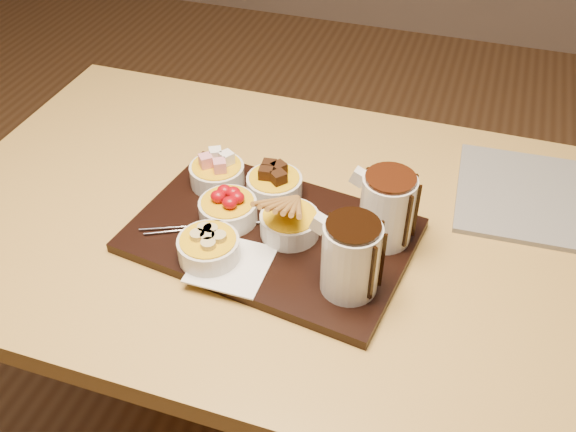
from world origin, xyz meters
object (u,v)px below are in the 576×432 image
(pitcher_dark_chocolate, at_px, (351,258))
(serving_board, at_px, (271,235))
(bowl_strawberries, at_px, (228,211))
(pitcher_milk_chocolate, at_px, (387,210))
(dining_table, at_px, (268,254))
(newspaper, at_px, (550,199))

(pitcher_dark_chocolate, bearing_deg, serving_board, 160.02)
(serving_board, height_order, bowl_strawberries, bowl_strawberries)
(bowl_strawberries, distance_m, pitcher_milk_chocolate, 0.27)
(bowl_strawberries, relative_size, pitcher_dark_chocolate, 0.83)
(dining_table, bearing_deg, serving_board, -62.96)
(dining_table, relative_size, serving_board, 2.61)
(newspaper, bearing_deg, dining_table, -160.82)
(newspaper, bearing_deg, bowl_strawberries, -157.81)
(serving_board, bearing_deg, pitcher_milk_chocolate, 21.80)
(newspaper, bearing_deg, pitcher_dark_chocolate, -134.11)
(dining_table, distance_m, pitcher_dark_chocolate, 0.29)
(dining_table, xyz_separation_m, newspaper, (0.48, 0.20, 0.10))
(dining_table, bearing_deg, pitcher_dark_chocolate, -37.41)
(pitcher_dark_chocolate, distance_m, newspaper, 0.45)
(dining_table, bearing_deg, pitcher_milk_chocolate, -3.88)
(bowl_strawberries, distance_m, pitcher_dark_chocolate, 0.25)
(serving_board, relative_size, bowl_strawberries, 4.60)
(pitcher_dark_chocolate, distance_m, pitcher_milk_chocolate, 0.13)
(newspaper, bearing_deg, serving_board, -153.42)
(bowl_strawberries, distance_m, newspaper, 0.59)
(pitcher_milk_chocolate, bearing_deg, dining_table, -175.91)
(pitcher_milk_chocolate, bearing_deg, bowl_strawberries, -163.61)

